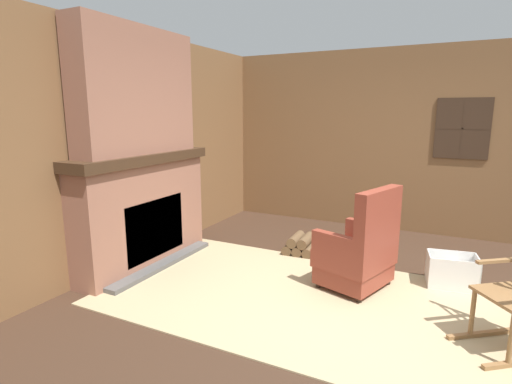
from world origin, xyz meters
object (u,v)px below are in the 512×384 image
at_px(armchair, 359,253).
at_px(oil_lamp_vase, 102,148).
at_px(storage_case, 182,143).
at_px(laundry_basket, 452,271).
at_px(firewood_stack, 301,245).

xyz_separation_m(armchair, oil_lamp_vase, (-2.44, -0.94, 1.03)).
bearing_deg(storage_case, laundry_basket, 1.27).
distance_m(armchair, storage_case, 2.66).
bearing_deg(armchair, storage_case, 9.23).
height_order(laundry_basket, oil_lamp_vase, oil_lamp_vase).
xyz_separation_m(oil_lamp_vase, storage_case, (0.00, 1.32, -0.04)).
bearing_deg(laundry_basket, firewood_stack, 171.73).
xyz_separation_m(laundry_basket, storage_case, (-3.29, -0.07, 1.20)).
distance_m(armchair, firewood_stack, 1.16).
bearing_deg(armchair, laundry_basket, -133.56).
distance_m(laundry_basket, storage_case, 3.50).
bearing_deg(oil_lamp_vase, storage_case, 89.99).
height_order(armchair, storage_case, storage_case).
height_order(firewood_stack, oil_lamp_vase, oil_lamp_vase).
distance_m(oil_lamp_vase, storage_case, 1.32).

